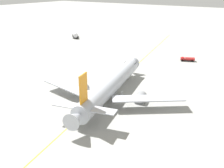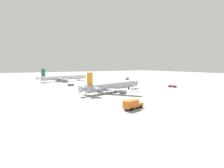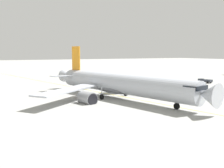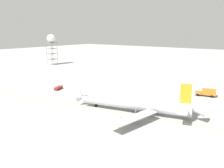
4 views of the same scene
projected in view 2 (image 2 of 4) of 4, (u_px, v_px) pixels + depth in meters
ground_plane at (109, 92)px, 88.43m from camera, size 600.00×600.00×0.00m
airliner_main at (112, 86)px, 89.20m from camera, size 36.57×41.95×11.39m
airliner_secondary at (63, 78)px, 149.11m from camera, size 33.78×45.77×11.54m
fuel_tanker_truck at (127, 78)px, 169.90m from camera, size 8.06×8.28×2.87m
ops_pickup_truck at (173, 86)px, 107.92m from camera, size 5.47×3.70×1.41m
baggage_truck_truck at (71, 85)px, 115.75m from camera, size 2.73×4.48×1.22m
catering_truck_truck at (132, 104)px, 53.52m from camera, size 4.03×8.18×3.10m
taxiway_centreline at (111, 91)px, 91.56m from camera, size 38.83×184.23×0.01m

